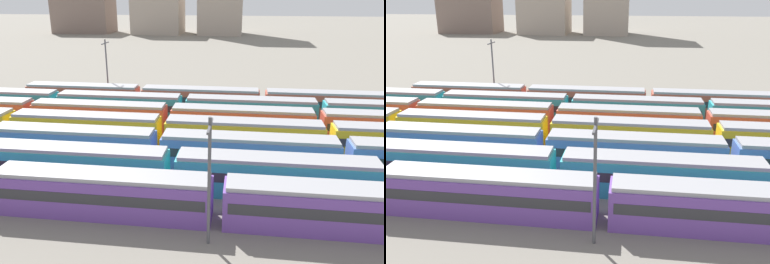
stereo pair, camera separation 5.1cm
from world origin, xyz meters
TOP-DOWN VIEW (x-y plane):
  - ground_plane at (0.00, 15.60)m, footprint 600.00×600.00m
  - train_track_0 at (16.77, 0.00)m, footprint 55.80×3.06m
  - train_track_2 at (19.20, 10.40)m, footprint 74.70×3.06m
  - train_track_3 at (37.52, 15.60)m, footprint 112.50×3.06m
  - train_track_4 at (27.81, 20.80)m, footprint 93.60×3.06m
  - train_track_5 at (19.52, 26.00)m, footprint 74.70×3.06m
  - train_track_6 at (21.32, 31.20)m, footprint 55.80×3.06m
  - catenary_pole_0 at (25.77, -2.98)m, footprint 0.24×3.20m
  - catenary_pole_1 at (5.51, 34.33)m, footprint 0.24×3.20m
  - distant_building_0 at (-47.03, 155.18)m, footprint 25.94×16.81m
  - distant_building_1 at (-11.79, 155.18)m, footprint 21.51×20.16m

SIDE VIEW (x-z plane):
  - ground_plane at x=0.00m, z-range 0.00..0.00m
  - train_track_0 at x=16.77m, z-range 0.03..3.78m
  - train_track_6 at x=21.32m, z-range 0.03..3.78m
  - train_track_2 at x=19.20m, z-range 0.03..3.78m
  - train_track_3 at x=37.52m, z-range 0.03..3.78m
  - train_track_4 at x=27.81m, z-range 0.03..3.78m
  - train_track_5 at x=19.52m, z-range 0.03..3.78m
  - catenary_pole_0 at x=25.77m, z-range 0.54..10.27m
  - catenary_pole_1 at x=5.51m, z-range 0.55..11.03m
  - distant_building_0 at x=-47.03m, z-range 0.00..19.18m
  - distant_building_1 at x=-11.79m, z-range 0.00..23.91m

